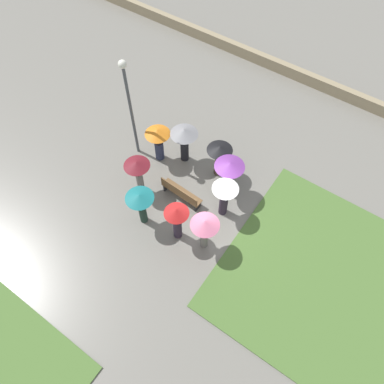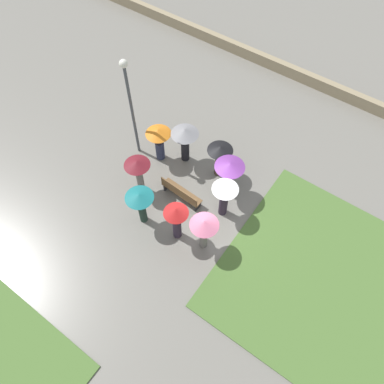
{
  "view_description": "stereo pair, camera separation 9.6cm",
  "coord_description": "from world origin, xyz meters",
  "views": [
    {
      "loc": [
        -3.77,
        6.74,
        13.14
      ],
      "look_at": [
        0.93,
        0.01,
        0.66
      ],
      "focal_mm": 35.0,
      "sensor_mm": 36.0,
      "label": 1
    },
    {
      "loc": [
        -3.85,
        6.69,
        13.14
      ],
      "look_at": [
        0.93,
        0.01,
        0.66
      ],
      "focal_mm": 35.0,
      "sensor_mm": 36.0,
      "label": 2
    }
  ],
  "objects": [
    {
      "name": "crowd_person_white",
      "position": [
        -0.38,
        -0.28,
        1.35
      ],
      "size": [
        1.01,
        1.01,
        1.9
      ],
      "rotation": [
        0.0,
        0.0,
        2.79
      ],
      "color": "#2D2333",
      "rests_on": "ground_plane"
    },
    {
      "name": "crowd_person_teal",
      "position": [
        1.98,
        1.84,
        1.38
      ],
      "size": [
        1.08,
        1.08,
        1.84
      ],
      "rotation": [
        0.0,
        0.0,
        2.49
      ],
      "color": "#1E3328",
      "rests_on": "ground_plane"
    },
    {
      "name": "crowd_person_black",
      "position": [
        0.85,
        -1.82,
        1.25
      ],
      "size": [
        1.06,
        1.06,
        1.74
      ],
      "rotation": [
        0.0,
        0.0,
        3.87
      ],
      "color": "#47382D",
      "rests_on": "ground_plane"
    },
    {
      "name": "park_bench",
      "position": [
        1.35,
        0.2,
        0.47
      ],
      "size": [
        1.84,
        0.51,
        0.9
      ],
      "rotation": [
        0.0,
        0.0,
        -0.05
      ],
      "color": "brown",
      "rests_on": "ground_plane"
    },
    {
      "name": "parapet_wall",
      "position": [
        0.0,
        -9.34,
        0.31
      ],
      "size": [
        45.0,
        0.35,
        0.61
      ],
      "color": "gray",
      "rests_on": "ground_plane"
    },
    {
      "name": "lamp_post",
      "position": [
        4.46,
        -0.8,
        3.08
      ],
      "size": [
        0.32,
        0.32,
        4.86
      ],
      "color": "#474C51",
      "rests_on": "ground_plane"
    },
    {
      "name": "lawn_patch_near",
      "position": [
        -5.44,
        0.03,
        0.03
      ],
      "size": [
        8.02,
        7.32,
        0.06
      ],
      "color": "#4C7033",
      "rests_on": "ground_plane"
    },
    {
      "name": "crowd_person_purple",
      "position": [
        0.04,
        -1.25,
        1.31
      ],
      "size": [
        1.2,
        1.2,
        1.87
      ],
      "rotation": [
        0.0,
        0.0,
        2.53
      ],
      "color": "#1E3328",
      "rests_on": "ground_plane"
    },
    {
      "name": "crowd_person_maroon",
      "position": [
        3.03,
        0.73,
        1.4
      ],
      "size": [
        1.05,
        1.05,
        1.84
      ],
      "rotation": [
        0.0,
        0.0,
        3.38
      ],
      "color": "slate",
      "rests_on": "ground_plane"
    },
    {
      "name": "crowd_person_pink",
      "position": [
        -0.58,
        1.37,
        1.46
      ],
      "size": [
        1.06,
        1.06,
        1.87
      ],
      "rotation": [
        0.0,
        0.0,
        3.31
      ],
      "color": "slate",
      "rests_on": "ground_plane"
    },
    {
      "name": "crowd_person_red",
      "position": [
        0.48,
        1.6,
        1.37
      ],
      "size": [
        0.93,
        0.93,
        1.95
      ],
      "rotation": [
        0.0,
        0.0,
        0.24
      ],
      "color": "#2D2333",
      "rests_on": "ground_plane"
    },
    {
      "name": "ground_plane",
      "position": [
        0.0,
        0.0,
        0.0
      ],
      "size": [
        90.0,
        90.0,
        0.0
      ],
      "primitive_type": "plane",
      "color": "slate"
    },
    {
      "name": "crowd_person_grey",
      "position": [
        2.47,
        -1.64,
        1.43
      ],
      "size": [
        1.17,
        1.17,
        1.89
      ],
      "rotation": [
        0.0,
        0.0,
        6.18
      ],
      "color": "black",
      "rests_on": "ground_plane"
    },
    {
      "name": "crowd_person_orange",
      "position": [
        3.41,
        -1.06,
        1.28
      ],
      "size": [
        1.08,
        1.08,
        1.8
      ],
      "rotation": [
        0.0,
        0.0,
        1.0
      ],
      "color": "#282D47",
      "rests_on": "ground_plane"
    }
  ]
}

